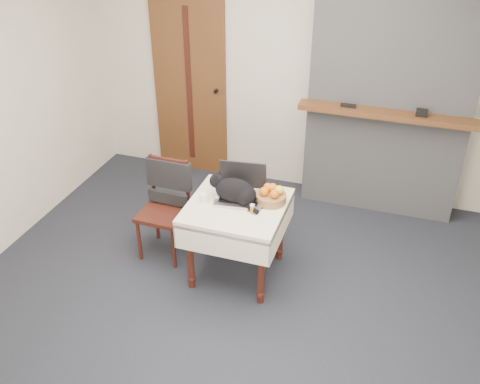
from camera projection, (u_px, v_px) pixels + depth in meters
The scene contains 12 objects.
ground at pixel (237, 299), 4.38m from camera, with size 4.50×4.50×0.00m, color black.
room_shell at pixel (257, 73), 3.83m from camera, with size 4.52×4.01×2.61m.
door at pixel (190, 86), 5.78m from camera, with size 0.82×0.10×2.00m.
chimney at pixel (392, 85), 4.96m from camera, with size 1.62×0.48×2.60m.
side_table at pixel (237, 216), 4.37m from camera, with size 0.78×0.78×0.70m.
laptop at pixel (241, 189), 4.37m from camera, with size 0.43×0.38×0.29m.
cat at pixel (235, 191), 4.29m from camera, with size 0.47×0.26×0.24m.
cream_jar at pixel (204, 198), 4.33m from camera, with size 0.06×0.06×0.07m, color white.
pill_bottle at pixel (252, 209), 4.18m from camera, with size 0.04×0.04×0.08m.
fruit_basket at pixel (271, 196), 4.32m from camera, with size 0.25×0.25×0.14m.
desk_clutter at pixel (263, 205), 4.30m from camera, with size 0.14×0.02×0.01m, color black.
chair at pixel (167, 194), 4.69m from camera, with size 0.42×0.40×0.89m.
Camera 1 is at (1.05, -3.11, 3.02)m, focal length 40.00 mm.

